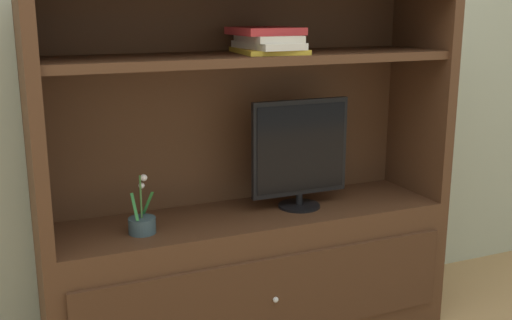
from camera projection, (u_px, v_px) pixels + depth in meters
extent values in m
cube|color=#ADB29E|center=(221.00, 25.00, 2.84)|extent=(6.00, 0.10, 2.80)
cube|color=#4C2D1C|center=(252.00, 276.00, 2.79)|extent=(1.79, 0.46, 0.60)
cube|color=#462A19|center=(274.00, 298.00, 2.58)|extent=(1.65, 0.02, 0.36)
sphere|color=silver|center=(276.00, 300.00, 2.57)|extent=(0.02, 0.02, 0.02)
cube|color=#4C2D1C|center=(32.00, 120.00, 2.27)|extent=(0.05, 0.46, 0.95)
cube|color=#4C2D1C|center=(420.00, 94.00, 2.94)|extent=(0.05, 0.46, 0.95)
cube|color=#4C2D1C|center=(232.00, 98.00, 2.80)|extent=(1.79, 0.02, 0.95)
cube|color=#4C2D1C|center=(251.00, 58.00, 2.56)|extent=(1.69, 0.42, 0.04)
cylinder|color=black|center=(299.00, 206.00, 2.80)|extent=(0.19, 0.19, 0.01)
cylinder|color=black|center=(299.00, 199.00, 2.79)|extent=(0.03, 0.03, 0.05)
cube|color=black|center=(300.00, 148.00, 2.73)|extent=(0.46, 0.02, 0.43)
cube|color=black|center=(302.00, 148.00, 2.72)|extent=(0.43, 0.00, 0.38)
cylinder|color=#384C56|center=(142.00, 225.00, 2.47)|extent=(0.11, 0.11, 0.06)
cylinder|color=#3D6B33|center=(141.00, 197.00, 2.44)|extent=(0.01, 0.01, 0.18)
cube|color=#2D7A38|center=(147.00, 204.00, 2.47)|extent=(0.04, 0.09, 0.13)
cube|color=#2D7A38|center=(135.00, 207.00, 2.44)|extent=(0.02, 0.06, 0.10)
sphere|color=silver|center=(144.00, 178.00, 2.43)|extent=(0.03, 0.03, 0.03)
sphere|color=silver|center=(142.00, 186.00, 2.44)|extent=(0.02, 0.02, 0.02)
cube|color=gold|center=(269.00, 51.00, 2.58)|extent=(0.28, 0.35, 0.02)
cube|color=silver|center=(268.00, 45.00, 2.56)|extent=(0.20, 0.34, 0.03)
cube|color=silver|center=(268.00, 38.00, 2.57)|extent=(0.21, 0.33, 0.03)
cube|color=red|center=(265.00, 31.00, 2.55)|extent=(0.27, 0.27, 0.03)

